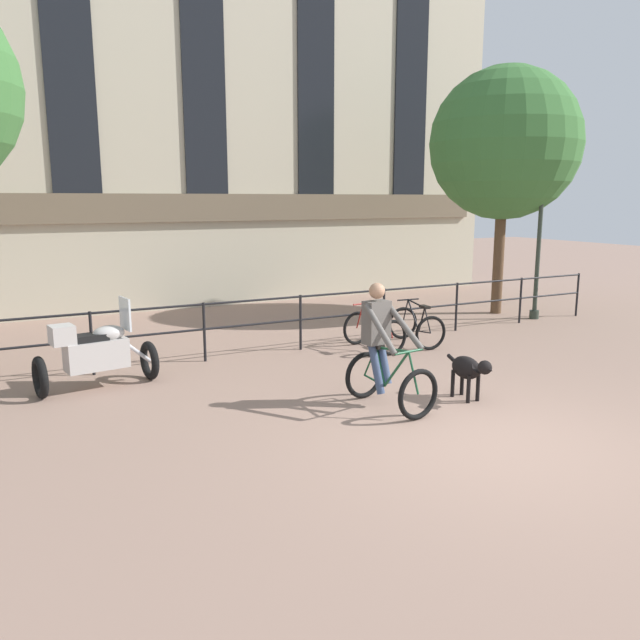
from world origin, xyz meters
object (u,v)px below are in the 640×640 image
object	(u,v)px
street_lamp	(540,220)
parked_motorcycle	(95,353)
parked_bicycle_mid_left	(416,326)
cyclist_with_bike	(384,352)
parked_bicycle_near_lamp	(374,331)
dog	(469,369)

from	to	relation	value
street_lamp	parked_motorcycle	bearing A→B (deg)	-174.14
parked_motorcycle	street_lamp	xyz separation A→B (m)	(10.14, 1.04, 1.77)
parked_motorcycle	parked_bicycle_mid_left	size ratio (longest dim) A/B	1.56
cyclist_with_bike	parked_bicycle_near_lamp	xyz separation A→B (m)	(1.65, 2.82, -0.41)
parked_motorcycle	street_lamp	distance (m)	10.34
dog	parked_bicycle_near_lamp	xyz separation A→B (m)	(0.44, 3.18, -0.10)
cyclist_with_bike	street_lamp	distance (m)	7.85
parked_bicycle_near_lamp	street_lamp	world-z (taller)	street_lamp
parked_bicycle_mid_left	street_lamp	xyz separation A→B (m)	(4.12, 0.88, 1.97)
parked_bicycle_mid_left	street_lamp	world-z (taller)	street_lamp
dog	parked_bicycle_mid_left	world-z (taller)	parked_bicycle_mid_left
cyclist_with_bike	parked_motorcycle	world-z (taller)	cyclist_with_bike
parked_bicycle_near_lamp	parked_bicycle_mid_left	world-z (taller)	same
cyclist_with_bike	street_lamp	xyz separation A→B (m)	(6.74, 3.70, 1.57)
parked_bicycle_mid_left	street_lamp	size ratio (longest dim) A/B	0.28
cyclist_with_bike	street_lamp	world-z (taller)	street_lamp
parked_motorcycle	street_lamp	bearing A→B (deg)	-92.75
dog	cyclist_with_bike	bearing A→B (deg)	161.72
street_lamp	parked_bicycle_mid_left	bearing A→B (deg)	-167.93
dog	parked_motorcycle	bearing A→B (deg)	144.78
dog	parked_bicycle_near_lamp	distance (m)	3.21
cyclist_with_bike	parked_motorcycle	xyz separation A→B (m)	(-3.40, 2.66, -0.20)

